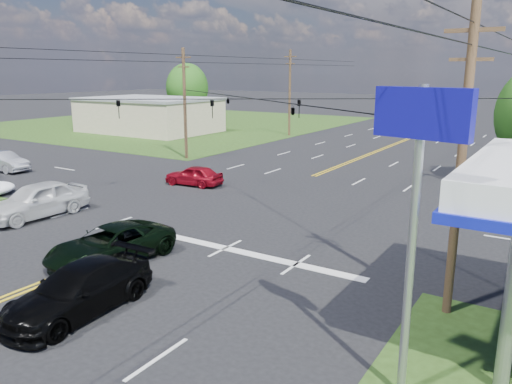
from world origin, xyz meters
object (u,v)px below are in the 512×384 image
Objects in this scene: suv_black at (79,290)px; pole_left_far at (290,92)px; pole_nw at (185,102)px; tree_far_l at (187,88)px; retail_nw at (149,116)px; pickup_dkgreen at (111,245)px; pickup_white at (37,200)px; polesign_se at (418,162)px; pole_se at (461,162)px; sedan_silver at (3,162)px.

pole_left_far is at bearing 108.04° from suv_black.
tree_far_l is (-19.00, 23.00, 0.28)m from pole_nw.
retail_nw is 45.50m from pickup_dkgreen.
suv_black is at bearing -56.61° from pole_nw.
pole_nw reaches higher than pickup_white.
polesign_se is (26.00, -23.00, 0.77)m from pole_nw.
pole_left_far reaches higher than pole_se.
pole_se and pole_nw have the same top height.
polesign_se is (10.00, 1.28, 4.92)m from suv_black.
retail_nw is at bearing 16.27° from sedan_silver.
suv_black is (33.00, -37.28, -1.23)m from retail_nw.
pole_left_far reaches higher than retail_nw.
pole_se is 21.18m from pickup_white.
pole_left_far is 46.35m from suv_black.
pole_nw is (17.00, -13.00, 2.92)m from retail_nw.
tree_far_l reaches higher than retail_nw.
pole_left_far is 19.42m from tree_far_l.
retail_nw is 10.69m from tree_far_l.
pole_left_far reaches higher than pickup_white.
tree_far_l is 48.09m from pickup_white.
pole_left_far reaches higher than sedan_silver.
tree_far_l is 1.63× the size of pickup_dkgreen.
pickup_dkgreen is (13.50, -39.74, -4.42)m from pole_left_far.
polesign_se is at bearing -58.24° from pole_left_far.
pole_nw is 19.48m from pickup_white.
pickup_white is at bearing 169.68° from pickup_dkgreen.
retail_nw is at bearing -78.69° from tree_far_l.
retail_nw is 56.20m from polesign_se.
suv_black is 11.22m from polesign_se.
tree_far_l is at bearing 132.39° from pickup_dkgreen.
polesign_se is at bearing -90.00° from pole_se.
pole_nw is (-26.00, 18.00, 0.00)m from pole_se.
pole_se is 1.09× the size of tree_far_l.
sedan_silver is (-8.20, -31.08, -4.42)m from pole_left_far.
pickup_white is at bearing 148.97° from suv_black.
sedan_silver is at bearing 162.29° from polesign_se.
pole_se is at bearing 29.88° from suv_black.
polesign_se is at bearing -10.33° from pickup_white.
tree_far_l is at bearing 124.27° from suv_black.
tree_far_l is at bearing 168.11° from pole_left_far.
pole_left_far is at bearing 125.10° from pole_se.
pole_se is 1.79× the size of suv_black.
retail_nw is 3.02× the size of suv_black.
tree_far_l is 54.67m from pickup_dkgreen.
pole_left_far is at bearing 19.44° from retail_nw.
pickup_dkgreen is at bearing -167.63° from pole_se.
pole_nw reaches higher than sedan_silver.
pickup_white is (5.20, -37.35, -4.24)m from pole_left_far.
pole_nw is 0.95× the size of pole_left_far.
pole_left_far is 1.83× the size of pickup_white.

